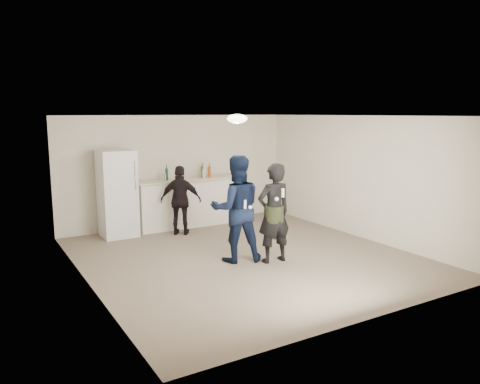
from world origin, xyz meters
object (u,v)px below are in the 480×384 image
fridge (117,194)px  counter (193,203)px  shaker (164,177)px  spectator (181,200)px  man (236,209)px  woman (274,213)px

fridge → counter: bearing=2.3°
counter → shaker: shaker is taller
counter → spectator: size_ratio=1.77×
man → woman: (0.52, -0.38, -0.06)m
man → spectator: size_ratio=1.26×
woman → spectator: woman is taller
counter → spectator: (-0.57, -0.64, 0.21)m
man → spectator: man is taller
fridge → man: 2.99m
fridge → man: (1.29, -2.70, 0.02)m
shaker → woman: bearing=-76.0°
counter → fridge: fridge is taller
counter → shaker: 0.96m
counter → man: size_ratio=1.41×
shaker → woman: 3.19m
counter → spectator: bearing=-131.7°
fridge → spectator: size_ratio=1.23×
counter → woman: 3.17m
man → woman: size_ratio=1.07×
fridge → shaker: 1.08m
shaker → man: (0.25, -2.71, -0.25)m
spectator → counter: bearing=-98.7°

